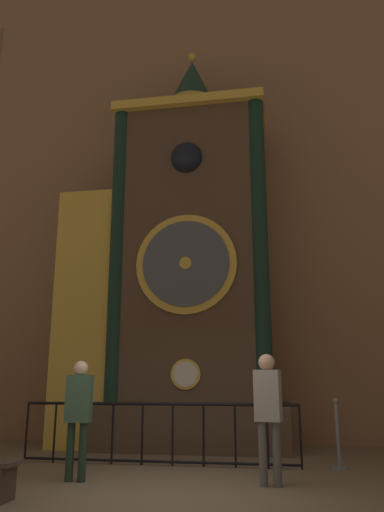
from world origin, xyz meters
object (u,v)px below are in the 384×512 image
visitor_far (268,405)px  stanchion_post (338,445)px  clock_tower (174,270)px  visitor_near (79,408)px

visitor_far → stanchion_post: size_ratio=1.59×
clock_tower → visitor_near: clock_tower is taller
visitor_far → stanchion_post: bearing=67.7°
stanchion_post → visitor_far: bearing=-123.1°
visitor_near → stanchion_post: visitor_near is taller
visitor_far → stanchion_post: visitor_far is taller
clock_tower → visitor_far: bearing=-59.1°
clock_tower → stanchion_post: bearing=-29.9°
clock_tower → visitor_far: 4.71m
clock_tower → visitor_near: size_ratio=5.64×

